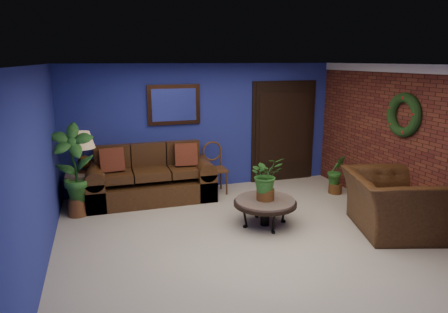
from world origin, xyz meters
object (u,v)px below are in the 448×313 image
object	(u,v)px
end_table	(86,180)
armchair	(390,203)
side_chair	(214,164)
sofa	(150,181)
coffee_table	(265,203)
table_lamp	(83,147)

from	to	relation	value
end_table	armchair	bearing A→B (deg)	-29.53
end_table	side_chair	world-z (taller)	side_chair
sofa	coffee_table	xyz separation A→B (m)	(1.57, -1.81, 0.03)
side_chair	armchair	distance (m)	3.31
sofa	end_table	distance (m)	1.15
armchair	side_chair	bearing A→B (deg)	54.83
coffee_table	side_chair	size ratio (longest dim) A/B	0.99
coffee_table	end_table	xyz separation A→B (m)	(-2.71, 1.77, 0.12)
table_lamp	armchair	bearing A→B (deg)	-29.53
table_lamp	armchair	size ratio (longest dim) A/B	0.51
armchair	end_table	bearing A→B (deg)	76.96
sofa	end_table	world-z (taller)	sofa
sofa	table_lamp	xyz separation A→B (m)	(-1.14, -0.04, 0.74)
end_table	side_chair	size ratio (longest dim) A/B	0.69
end_table	table_lamp	distance (m)	0.60
table_lamp	armchair	distance (m)	5.15
table_lamp	coffee_table	bearing A→B (deg)	-33.13
table_lamp	armchair	xyz separation A→B (m)	(4.45, -2.52, -0.64)
coffee_table	armchair	size ratio (longest dim) A/B	0.73
coffee_table	armchair	bearing A→B (deg)	-23.39
coffee_table	sofa	bearing A→B (deg)	130.98
end_table	table_lamp	size ratio (longest dim) A/B	1.00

